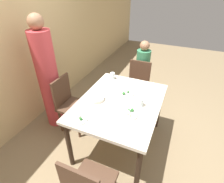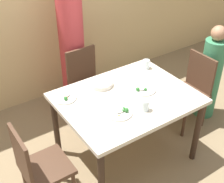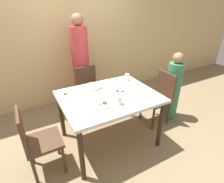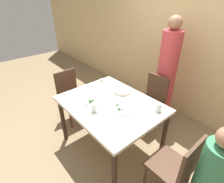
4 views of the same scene
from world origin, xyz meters
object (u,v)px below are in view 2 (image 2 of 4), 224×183
Objects in this scene: person_child at (210,76)px; plate_rice_adult at (142,89)px; glass_water_tall at (145,105)px; person_adult at (72,48)px; chair_adult_spot at (87,83)px; chair_child_spot at (191,89)px; bowl_curry at (101,84)px.

person_child is 1.10m from plate_rice_adult.
plate_rice_adult is 2.45× the size of glass_water_tall.
person_adult is 1.46× the size of person_child.
chair_adult_spot is at bearing 88.76° from glass_water_tall.
glass_water_tall is at bearing -91.24° from chair_adult_spot.
person_child is at bearing 13.49° from glass_water_tall.
chair_child_spot is (0.94, -0.79, 0.00)m from chair_adult_spot.
glass_water_tall is (-0.02, -1.42, 0.01)m from person_adult.
person_adult reaches higher than person_child.
chair_adult_spot is 8.45× the size of glass_water_tall.
person_adult is 1.42m from glass_water_tall.
person_child reaches higher than chair_child_spot.
glass_water_tall is (0.11, -0.56, 0.03)m from bowl_curry.
chair_child_spot is 0.31m from person_child.
plate_rice_adult is at bearing -81.89° from person_adult.
person_adult is (-0.00, 0.32, 0.34)m from chair_adult_spot.
person_adult is at bearing 98.11° from plate_rice_adult.
person_child is (1.24, -1.11, -0.27)m from person_adult.
chair_adult_spot is at bearing -90.00° from person_adult.
chair_child_spot is 8.45× the size of glass_water_tall.
glass_water_tall is at bearing -72.58° from chair_child_spot.
person_child is 4.63× the size of plate_rice_adult.
person_child is 1.33m from glass_water_tall.
person_adult reaches higher than bowl_curry.
chair_adult_spot is 0.90m from plate_rice_adult.
person_child reaches higher than plate_rice_adult.
plate_rice_adult reaches higher than bowl_curry.
chair_child_spot is 0.84m from plate_rice_adult.
person_adult is 1.16m from plate_rice_adult.
chair_adult_spot is 3.86× the size of bowl_curry.
chair_adult_spot reaches higher than bowl_curry.
chair_adult_spot is 1.00× the size of chair_child_spot.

